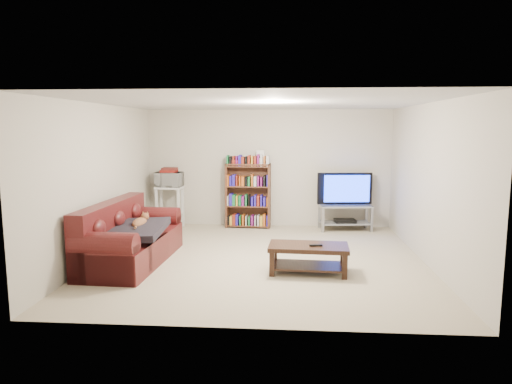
# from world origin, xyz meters

# --- Properties ---
(floor) EXTENTS (5.00, 5.00, 0.00)m
(floor) POSITION_xyz_m (0.00, 0.00, 0.00)
(floor) COLOR #BDAE8D
(floor) RESTS_ON ground
(ceiling) EXTENTS (5.00, 5.00, 0.00)m
(ceiling) POSITION_xyz_m (0.00, 0.00, 2.40)
(ceiling) COLOR white
(ceiling) RESTS_ON ground
(wall_back) EXTENTS (5.00, 0.00, 5.00)m
(wall_back) POSITION_xyz_m (0.00, 2.50, 1.20)
(wall_back) COLOR beige
(wall_back) RESTS_ON ground
(wall_front) EXTENTS (5.00, 0.00, 5.00)m
(wall_front) POSITION_xyz_m (0.00, -2.50, 1.20)
(wall_front) COLOR beige
(wall_front) RESTS_ON ground
(wall_left) EXTENTS (0.00, 5.00, 5.00)m
(wall_left) POSITION_xyz_m (-2.50, 0.00, 1.20)
(wall_left) COLOR beige
(wall_left) RESTS_ON ground
(wall_right) EXTENTS (0.00, 5.00, 5.00)m
(wall_right) POSITION_xyz_m (2.50, 0.00, 1.20)
(wall_right) COLOR beige
(wall_right) RESTS_ON ground
(sofa) EXTENTS (1.03, 2.20, 0.92)m
(sofa) POSITION_xyz_m (-2.01, -0.31, 0.32)
(sofa) COLOR #481213
(sofa) RESTS_ON floor
(blanket) EXTENTS (0.88, 1.11, 0.19)m
(blanket) POSITION_xyz_m (-1.83, -0.47, 0.54)
(blanket) COLOR black
(blanket) RESTS_ON sofa
(cat) EXTENTS (0.26, 0.60, 0.18)m
(cat) POSITION_xyz_m (-1.82, -0.27, 0.60)
(cat) COLOR brown
(cat) RESTS_ON sofa
(coffee_table) EXTENTS (1.13, 0.61, 0.40)m
(coffee_table) POSITION_xyz_m (0.71, -0.63, 0.28)
(coffee_table) COLOR black
(coffee_table) RESTS_ON floor
(remote) EXTENTS (0.19, 0.07, 0.02)m
(remote) POSITION_xyz_m (0.81, -0.68, 0.41)
(remote) COLOR black
(remote) RESTS_ON coffee_table
(tv_stand) EXTENTS (1.06, 0.56, 0.51)m
(tv_stand) POSITION_xyz_m (1.56, 2.16, 0.35)
(tv_stand) COLOR #999EA3
(tv_stand) RESTS_ON floor
(television) EXTENTS (1.11, 0.26, 0.63)m
(television) POSITION_xyz_m (1.56, 2.16, 0.83)
(television) COLOR black
(television) RESTS_ON tv_stand
(dvd_player) EXTENTS (0.44, 0.33, 0.06)m
(dvd_player) POSITION_xyz_m (1.56, 2.16, 0.19)
(dvd_player) COLOR black
(dvd_player) RESTS_ON tv_stand
(bookshelf) EXTENTS (0.93, 0.33, 1.32)m
(bookshelf) POSITION_xyz_m (-0.40, 2.28, 0.68)
(bookshelf) COLOR #502D1C
(bookshelf) RESTS_ON floor
(shelf_clutter) EXTENTS (0.67, 0.22, 0.28)m
(shelf_clutter) POSITION_xyz_m (-0.30, 2.29, 1.42)
(shelf_clutter) COLOR silver
(shelf_clutter) RESTS_ON bookshelf
(microwave_stand) EXTENTS (0.55, 0.41, 0.85)m
(microwave_stand) POSITION_xyz_m (-1.99, 2.13, 0.55)
(microwave_stand) COLOR silver
(microwave_stand) RESTS_ON floor
(microwave) EXTENTS (0.54, 0.37, 0.29)m
(microwave) POSITION_xyz_m (-1.99, 2.13, 1.00)
(microwave) COLOR silver
(microwave) RESTS_ON microwave_stand
(game_boxes) EXTENTS (0.32, 0.28, 0.05)m
(game_boxes) POSITION_xyz_m (-1.99, 2.13, 1.17)
(game_boxes) COLOR maroon
(game_boxes) RESTS_ON microwave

